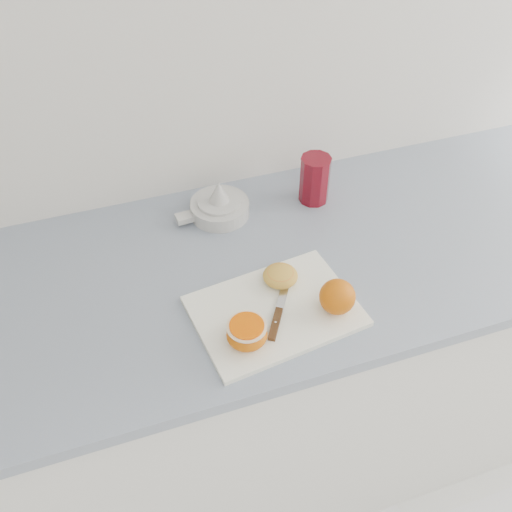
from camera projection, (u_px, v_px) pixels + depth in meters
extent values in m
cube|color=silver|center=(166.00, 5.00, 1.12)|extent=(4.00, 0.04, 2.70)
cube|color=white|center=(270.00, 375.00, 1.59)|extent=(2.32, 0.60, 0.86)
cube|color=gray|center=(273.00, 262.00, 1.28)|extent=(2.38, 0.64, 0.03)
cube|color=white|center=(275.00, 311.00, 1.15)|extent=(0.35, 0.27, 0.01)
sphere|color=#C96900|center=(337.00, 297.00, 1.12)|extent=(0.07, 0.07, 0.07)
ellipsoid|color=#C96900|center=(247.00, 334.00, 1.07)|extent=(0.08, 0.08, 0.04)
cylinder|color=#FFE0B1|center=(247.00, 327.00, 1.06)|extent=(0.08, 0.08, 0.00)
cylinder|color=orange|center=(247.00, 326.00, 1.06)|extent=(0.07, 0.07, 0.00)
ellipsoid|color=gold|center=(280.00, 276.00, 1.19)|extent=(0.07, 0.07, 0.03)
cylinder|color=orange|center=(280.00, 273.00, 1.18)|extent=(0.05, 0.05, 0.00)
cube|color=#4A3415|center=(275.00, 324.00, 1.11)|extent=(0.05, 0.07, 0.01)
cube|color=#B7B7BC|center=(284.00, 291.00, 1.17)|extent=(0.07, 0.09, 0.00)
cylinder|color=#B7B7BC|center=(275.00, 324.00, 1.11)|extent=(0.00, 0.00, 0.01)
cylinder|color=silver|center=(220.00, 208.00, 1.36)|extent=(0.14, 0.14, 0.04)
cylinder|color=silver|center=(219.00, 202.00, 1.35)|extent=(0.11, 0.11, 0.01)
cone|color=silver|center=(219.00, 192.00, 1.33)|extent=(0.05, 0.05, 0.05)
cube|color=silver|center=(186.00, 217.00, 1.34)|extent=(0.05, 0.03, 0.01)
ellipsoid|color=#D55E19|center=(225.00, 200.00, 1.34)|extent=(0.01, 0.01, 0.00)
ellipsoid|color=#D55E19|center=(212.00, 198.00, 1.35)|extent=(0.01, 0.01, 0.00)
ellipsoid|color=#D55E19|center=(221.00, 203.00, 1.34)|extent=(0.01, 0.01, 0.00)
ellipsoid|color=#D55E19|center=(225.00, 196.00, 1.36)|extent=(0.01, 0.01, 0.00)
cylinder|color=maroon|center=(315.00, 180.00, 1.38)|extent=(0.07, 0.07, 0.12)
cylinder|color=#D24904|center=(313.00, 195.00, 1.41)|extent=(0.06, 0.06, 0.02)
cylinder|color=maroon|center=(316.00, 159.00, 1.34)|extent=(0.07, 0.07, 0.00)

